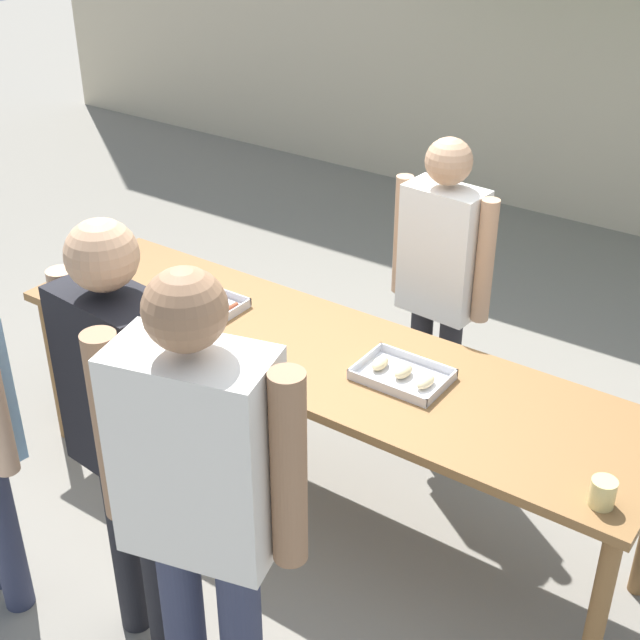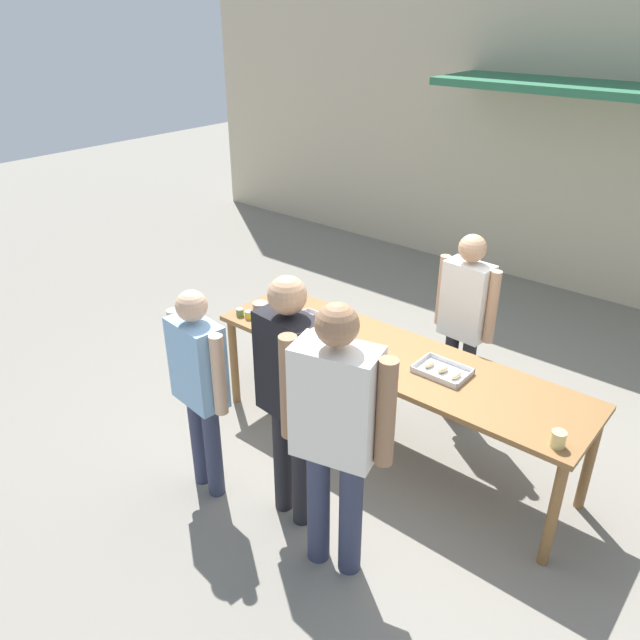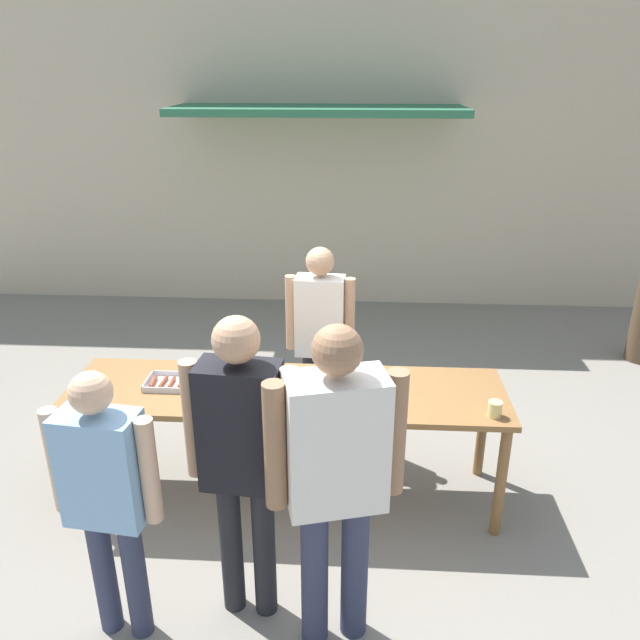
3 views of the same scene
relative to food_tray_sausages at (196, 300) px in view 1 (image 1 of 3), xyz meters
The scene contains 10 objects.
ground_plane 1.13m from the food_tray_sausages, ahead, with size 24.00×24.00×0.00m, color gray.
serving_table 0.73m from the food_tray_sausages, ahead, with size 2.94×0.78×0.86m.
food_tray_sausages is the anchor object (origin of this frame).
food_tray_buns 1.12m from the food_tray_sausages, ahead, with size 0.37×0.26×0.06m.
condiment_jar_mustard 0.68m from the food_tray_sausages, 154.80° to the right, with size 0.06×0.06×0.06m.
condiment_jar_ketchup 0.60m from the food_tray_sausages, 152.38° to the right, with size 0.06×0.06×0.06m.
beer_cup 2.07m from the food_tray_sausages, ahead, with size 0.09×0.09×0.10m.
person_server_behind_table 1.16m from the food_tray_sausages, 37.80° to the left, with size 0.53×0.23×1.64m.
person_customer_with_cup 1.63m from the food_tray_sausages, 47.01° to the right, with size 0.67×0.37×1.83m.
person_customer_waiting_in_line 1.22m from the food_tray_sausages, 59.13° to the right, with size 0.60×0.26×1.80m.
Camera 1 is at (1.86, -2.66, 2.86)m, focal length 50.00 mm.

